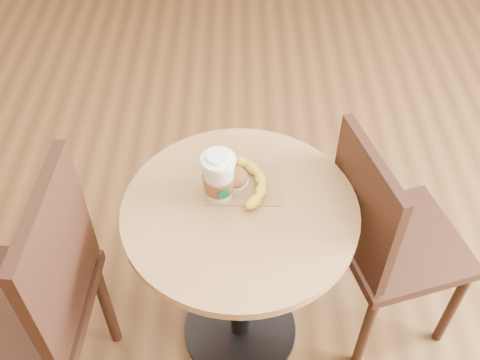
{
  "coord_description": "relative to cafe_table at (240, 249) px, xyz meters",
  "views": [
    {
      "loc": [
        0.01,
        -1.0,
        2.03
      ],
      "look_at": [
        0.02,
        0.13,
        0.83
      ],
      "focal_mm": 42.0,
      "sensor_mm": 36.0,
      "label": 1
    }
  ],
  "objects": [
    {
      "name": "chair_left",
      "position": [
        -0.62,
        -0.22,
        0.03
      ],
      "size": [
        0.48,
        0.48,
        1.04
      ],
      "rotation": [
        0.0,
        0.0,
        -1.62
      ],
      "color": "black",
      "rests_on": "ground"
    },
    {
      "name": "chair_right",
      "position": [
        0.5,
        0.07,
        -0.03
      ],
      "size": [
        0.51,
        0.51,
        0.93
      ],
      "rotation": [
        0.0,
        0.0,
        1.86
      ],
      "color": "black",
      "rests_on": "ground"
    },
    {
      "name": "coffee_cup",
      "position": [
        -0.06,
        0.05,
        0.29
      ],
      "size": [
        0.1,
        0.11,
        0.17
      ],
      "rotation": [
        0.0,
        0.0,
        0.32
      ],
      "color": "silver",
      "rests_on": "cafe_table"
    },
    {
      "name": "muffin",
      "position": [
        -0.02,
        0.08,
        0.25
      ],
      "size": [
        0.09,
        0.09,
        0.08
      ],
      "color": "white",
      "rests_on": "kraft_bag"
    },
    {
      "name": "kraft_bag",
      "position": [
        0.01,
        0.1,
        0.21
      ],
      "size": [
        0.24,
        0.18,
        0.0
      ],
      "primitive_type": "cube",
      "rotation": [
        0.0,
        0.0,
        -0.01
      ],
      "color": "#986D49",
      "rests_on": "cafe_table"
    },
    {
      "name": "cafe_table",
      "position": [
        0.0,
        0.0,
        0.0
      ],
      "size": [
        0.72,
        0.72,
        0.75
      ],
      "color": "black",
      "rests_on": "ground"
    },
    {
      "name": "banana",
      "position": [
        0.01,
        0.09,
        0.23
      ],
      "size": [
        0.27,
        0.3,
        0.04
      ],
      "primitive_type": null,
      "rotation": [
        0.0,
        0.0,
        0.41
      ],
      "color": "yellow",
      "rests_on": "kraft_bag"
    }
  ]
}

